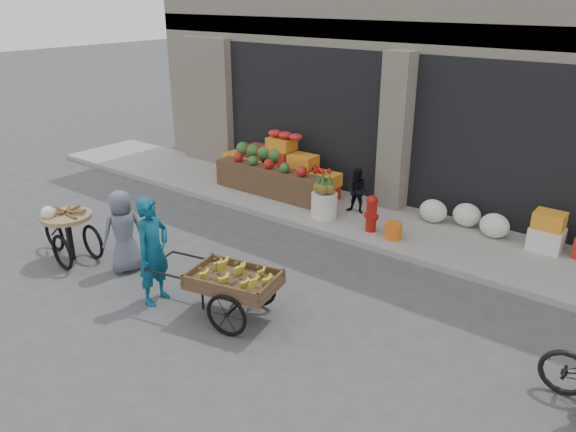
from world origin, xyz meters
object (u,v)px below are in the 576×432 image
Objects in this scene: pineapple_bin at (324,205)px; vendor_woman at (153,251)px; vendor_grey at (123,232)px; orange_bucket at (393,231)px; seated_person at (358,191)px; fire_hydrant at (371,212)px; banana_cart at (231,277)px; tricycle_cart at (68,229)px.

vendor_woman reaches higher than pineapple_bin.
vendor_woman is 1.24m from vendor_grey.
orange_bucket is 1.42m from seated_person.
fire_hydrant is 4.46m from vendor_grey.
orange_bucket is 4.74m from vendor_grey.
pineapple_bin is 4.01m from vendor_grey.
banana_cart is (-0.62, -3.63, 0.36)m from orange_bucket.
fire_hydrant is 4.26m from vendor_woman.
fire_hydrant is 0.43× the size of vendor_woman.
vendor_woman is 2.28m from tricycle_cart.
tricycle_cart reaches higher than orange_bucket.
vendor_woman reaches higher than orange_bucket.
seated_person is (0.40, 0.60, 0.21)m from pineapple_bin.
seated_person is 0.65× the size of tricycle_cart.
seated_person reaches higher than orange_bucket.
pineapple_bin is 4.78m from tricycle_cart.
pineapple_bin is 0.56× the size of seated_person.
tricycle_cart is 1.15m from vendor_grey.
seated_person is 4.70m from vendor_grey.
banana_cart is (0.98, -3.73, 0.26)m from pineapple_bin.
vendor_woman reaches higher than seated_person.
pineapple_bin is at bearing 92.35° from banana_cart.
vendor_woman is 1.14× the size of tricycle_cart.
vendor_grey is (-2.51, -3.69, 0.19)m from fire_hydrant.
banana_cart is 3.49m from tricycle_cart.
vendor_woman is at bearing -175.84° from banana_cart.
vendor_grey reaches higher than tricycle_cart.
seated_person is at bearing 137.12° from fire_hydrant.
vendor_grey is (-1.41, -3.74, 0.33)m from pineapple_bin.
pineapple_bin is at bearing 61.95° from tricycle_cart.
vendor_woman is (-0.62, -4.68, 0.24)m from seated_person.
pineapple_bin is 0.73× the size of fire_hydrant.
fire_hydrant is 0.51× the size of vendor_grey.
banana_cart reaches higher than pineapple_bin.
banana_cart is at bearing -92.38° from seated_person.
banana_cart is 1.59× the size of vendor_grey.
orange_bucket is at bearing 67.92° from banana_cart.
seated_person is at bearing 174.96° from vendor_grey.
pineapple_bin is 4.11m from vendor_woman.
seated_person is 4.73m from vendor_woman.
seated_person reaches higher than fire_hydrant.
fire_hydrant is at bearing -26.83° from vendor_woman.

